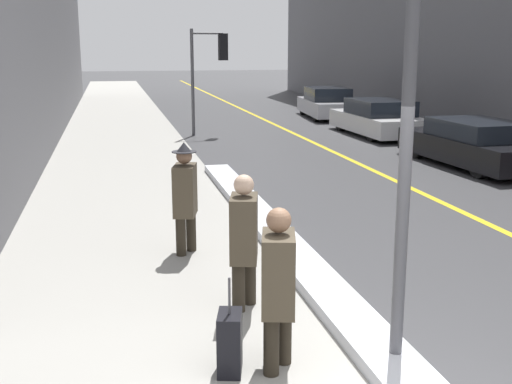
{
  "coord_description": "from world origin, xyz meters",
  "views": [
    {
      "loc": [
        -2.29,
        -4.41,
        3.0
      ],
      "look_at": [
        -0.4,
        4.0,
        1.05
      ],
      "focal_mm": 45.0,
      "sensor_mm": 36.0,
      "label": 1
    }
  ],
  "objects_px": {
    "parked_car_white": "(378,118)",
    "rolling_suitcase": "(230,343)",
    "traffic_light_near": "(212,59)",
    "pedestrian_in_glasses": "(244,236)",
    "lamp_post": "(410,74)",
    "parked_car_silver": "(327,103)",
    "pedestrian_in_fedora": "(185,194)",
    "pedestrian_with_shoulder_bag": "(278,282)",
    "parked_car_black": "(475,144)"
  },
  "relations": [
    {
      "from": "pedestrian_in_glasses",
      "to": "parked_car_silver",
      "type": "height_order",
      "value": "pedestrian_in_glasses"
    },
    {
      "from": "pedestrian_in_glasses",
      "to": "parked_car_black",
      "type": "xyz_separation_m",
      "value": [
        7.65,
        7.74,
        -0.32
      ]
    },
    {
      "from": "traffic_light_near",
      "to": "parked_car_white",
      "type": "bearing_deg",
      "value": -21.44
    },
    {
      "from": "lamp_post",
      "to": "pedestrian_in_glasses",
      "type": "bearing_deg",
      "value": 123.21
    },
    {
      "from": "rolling_suitcase",
      "to": "pedestrian_with_shoulder_bag",
      "type": "bearing_deg",
      "value": 101.63
    },
    {
      "from": "pedestrian_in_fedora",
      "to": "parked_car_white",
      "type": "height_order",
      "value": "pedestrian_in_fedora"
    },
    {
      "from": "traffic_light_near",
      "to": "pedestrian_in_glasses",
      "type": "xyz_separation_m",
      "value": [
        -2.02,
        -15.26,
        -1.71
      ]
    },
    {
      "from": "pedestrian_in_glasses",
      "to": "lamp_post",
      "type": "bearing_deg",
      "value": 47.57
    },
    {
      "from": "pedestrian_with_shoulder_bag",
      "to": "rolling_suitcase",
      "type": "distance_m",
      "value": 0.74
    },
    {
      "from": "parked_car_black",
      "to": "rolling_suitcase",
      "type": "height_order",
      "value": "parked_car_black"
    },
    {
      "from": "parked_car_black",
      "to": "pedestrian_in_glasses",
      "type": "bearing_deg",
      "value": 132.83
    },
    {
      "from": "traffic_light_near",
      "to": "pedestrian_with_shoulder_bag",
      "type": "relative_size",
      "value": 2.26
    },
    {
      "from": "lamp_post",
      "to": "rolling_suitcase",
      "type": "bearing_deg",
      "value": 171.34
    },
    {
      "from": "parked_car_white",
      "to": "rolling_suitcase",
      "type": "relative_size",
      "value": 4.85
    },
    {
      "from": "parked_car_black",
      "to": "traffic_light_near",
      "type": "bearing_deg",
      "value": 34.35
    },
    {
      "from": "pedestrian_in_fedora",
      "to": "parked_car_silver",
      "type": "height_order",
      "value": "pedestrian_in_fedora"
    },
    {
      "from": "rolling_suitcase",
      "to": "lamp_post",
      "type": "bearing_deg",
      "value": 95.7
    },
    {
      "from": "pedestrian_with_shoulder_bag",
      "to": "pedestrian_in_glasses",
      "type": "distance_m",
      "value": 1.5
    },
    {
      "from": "parked_car_white",
      "to": "rolling_suitcase",
      "type": "distance_m",
      "value": 17.28
    },
    {
      "from": "parked_car_black",
      "to": "lamp_post",
      "type": "bearing_deg",
      "value": 142.87
    },
    {
      "from": "lamp_post",
      "to": "pedestrian_in_glasses",
      "type": "relative_size",
      "value": 2.86
    },
    {
      "from": "rolling_suitcase",
      "to": "parked_car_black",
      "type": "bearing_deg",
      "value": 153.09
    },
    {
      "from": "traffic_light_near",
      "to": "parked_car_silver",
      "type": "xyz_separation_m",
      "value": [
        5.67,
        4.31,
        -1.98
      ]
    },
    {
      "from": "parked_car_silver",
      "to": "lamp_post",
      "type": "bearing_deg",
      "value": 168.23
    },
    {
      "from": "pedestrian_with_shoulder_bag",
      "to": "traffic_light_near",
      "type": "bearing_deg",
      "value": -172.45
    },
    {
      "from": "pedestrian_with_shoulder_bag",
      "to": "pedestrian_in_glasses",
      "type": "bearing_deg",
      "value": -165.04
    },
    {
      "from": "pedestrian_with_shoulder_bag",
      "to": "pedestrian_in_fedora",
      "type": "relative_size",
      "value": 0.95
    },
    {
      "from": "parked_car_black",
      "to": "rolling_suitcase",
      "type": "distance_m",
      "value": 12.27
    },
    {
      "from": "lamp_post",
      "to": "pedestrian_with_shoulder_bag",
      "type": "distance_m",
      "value": 2.2
    },
    {
      "from": "traffic_light_near",
      "to": "parked_car_silver",
      "type": "bearing_deg",
      "value": 30.24
    },
    {
      "from": "pedestrian_with_shoulder_bag",
      "to": "rolling_suitcase",
      "type": "xyz_separation_m",
      "value": [
        -0.46,
        0.02,
        -0.58
      ]
    },
    {
      "from": "pedestrian_in_glasses",
      "to": "parked_car_white",
      "type": "relative_size",
      "value": 0.35
    },
    {
      "from": "parked_car_silver",
      "to": "pedestrian_in_fedora",
      "type": "bearing_deg",
      "value": 160.34
    },
    {
      "from": "traffic_light_near",
      "to": "parked_car_black",
      "type": "bearing_deg",
      "value": -60.11
    },
    {
      "from": "pedestrian_with_shoulder_bag",
      "to": "pedestrian_in_glasses",
      "type": "height_order",
      "value": "pedestrian_in_glasses"
    },
    {
      "from": "lamp_post",
      "to": "rolling_suitcase",
      "type": "distance_m",
      "value": 2.93
    },
    {
      "from": "pedestrian_with_shoulder_bag",
      "to": "parked_car_silver",
      "type": "height_order",
      "value": "pedestrian_with_shoulder_bag"
    },
    {
      "from": "traffic_light_near",
      "to": "pedestrian_in_glasses",
      "type": "height_order",
      "value": "traffic_light_near"
    },
    {
      "from": "traffic_light_near",
      "to": "lamp_post",
      "type": "bearing_deg",
      "value": -99.99
    },
    {
      "from": "parked_car_white",
      "to": "rolling_suitcase",
      "type": "bearing_deg",
      "value": 150.99
    },
    {
      "from": "parked_car_white",
      "to": "parked_car_silver",
      "type": "relative_size",
      "value": 1.03
    },
    {
      "from": "pedestrian_in_glasses",
      "to": "rolling_suitcase",
      "type": "distance_m",
      "value": 1.65
    },
    {
      "from": "rolling_suitcase",
      "to": "parked_car_silver",
      "type": "bearing_deg",
      "value": 173.24
    },
    {
      "from": "parked_car_black",
      "to": "parked_car_silver",
      "type": "relative_size",
      "value": 1.07
    },
    {
      "from": "traffic_light_near",
      "to": "pedestrian_in_glasses",
      "type": "relative_size",
      "value": 2.25
    },
    {
      "from": "traffic_light_near",
      "to": "parked_car_white",
      "type": "height_order",
      "value": "traffic_light_near"
    },
    {
      "from": "parked_car_black",
      "to": "pedestrian_with_shoulder_bag",
      "type": "bearing_deg",
      "value": 137.92
    },
    {
      "from": "traffic_light_near",
      "to": "pedestrian_in_fedora",
      "type": "bearing_deg",
      "value": -107.56
    },
    {
      "from": "pedestrian_with_shoulder_bag",
      "to": "parked_car_black",
      "type": "distance_m",
      "value": 11.99
    },
    {
      "from": "pedestrian_with_shoulder_bag",
      "to": "pedestrian_in_fedora",
      "type": "distance_m",
      "value": 3.71
    }
  ]
}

